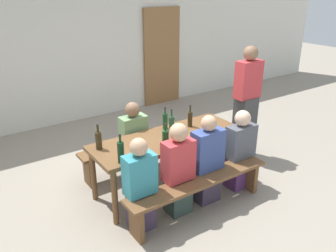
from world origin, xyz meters
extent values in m
plane|color=gray|center=(0.00, 0.00, 0.00)|extent=(24.00, 24.00, 0.00)
cube|color=silver|center=(0.00, 3.18, 1.60)|extent=(14.00, 0.20, 3.20)
cube|color=olive|center=(1.93, 3.04, 1.05)|extent=(0.90, 0.06, 2.10)
cube|color=brown|center=(0.00, 0.00, 0.72)|extent=(2.02, 0.72, 0.05)
cylinder|color=brown|center=(-0.93, -0.30, 0.35)|extent=(0.07, 0.07, 0.70)
cylinder|color=brown|center=(0.93, -0.30, 0.35)|extent=(0.07, 0.07, 0.70)
cylinder|color=brown|center=(-0.93, 0.30, 0.35)|extent=(0.07, 0.07, 0.70)
cylinder|color=brown|center=(0.93, 0.30, 0.35)|extent=(0.07, 0.07, 0.70)
cube|color=brown|center=(0.00, -0.66, 0.43)|extent=(1.92, 0.30, 0.04)
cube|color=brown|center=(-0.86, -0.66, 0.21)|extent=(0.06, 0.24, 0.41)
cube|color=brown|center=(0.86, -0.66, 0.21)|extent=(0.06, 0.24, 0.41)
cube|color=brown|center=(0.00, 0.66, 0.43)|extent=(1.92, 0.30, 0.04)
cube|color=brown|center=(-0.86, 0.66, 0.21)|extent=(0.06, 0.24, 0.41)
cube|color=brown|center=(0.86, 0.66, 0.21)|extent=(0.06, 0.24, 0.41)
cylinder|color=#332814|center=(0.44, 0.12, 0.85)|extent=(0.07, 0.07, 0.21)
cylinder|color=#332814|center=(0.44, 0.12, 1.00)|extent=(0.02, 0.02, 0.09)
cylinder|color=black|center=(0.44, 0.12, 1.05)|extent=(0.03, 0.03, 0.01)
cylinder|color=#143319|center=(-0.81, -0.27, 0.87)|extent=(0.08, 0.08, 0.24)
cylinder|color=#143319|center=(-0.81, -0.27, 1.03)|extent=(0.03, 0.03, 0.08)
cylinder|color=black|center=(-0.81, -0.27, 1.08)|extent=(0.03, 0.03, 0.01)
cylinder|color=#194723|center=(-0.23, -0.29, 0.87)|extent=(0.08, 0.08, 0.24)
cylinder|color=#194723|center=(-0.23, -0.29, 1.03)|extent=(0.03, 0.03, 0.08)
cylinder|color=black|center=(-0.23, -0.29, 1.08)|extent=(0.03, 0.03, 0.01)
cylinder|color=#332814|center=(-0.87, 0.17, 0.86)|extent=(0.08, 0.08, 0.22)
cylinder|color=#332814|center=(-0.87, 0.17, 1.01)|extent=(0.03, 0.03, 0.09)
cylinder|color=black|center=(-0.87, 0.17, 1.06)|extent=(0.03, 0.03, 0.01)
cylinder|color=#194723|center=(0.12, 0.24, 0.86)|extent=(0.07, 0.07, 0.22)
cylinder|color=#194723|center=(0.12, 0.24, 1.01)|extent=(0.02, 0.02, 0.08)
cylinder|color=black|center=(0.12, 0.24, 1.05)|extent=(0.03, 0.03, 0.01)
cylinder|color=#234C2D|center=(0.11, 0.07, 0.86)|extent=(0.07, 0.07, 0.23)
cylinder|color=#234C2D|center=(0.11, 0.07, 1.02)|extent=(0.03, 0.03, 0.09)
cylinder|color=black|center=(0.11, 0.07, 1.08)|extent=(0.03, 0.03, 0.01)
cylinder|color=silver|center=(-0.14, -0.18, 0.75)|extent=(0.06, 0.06, 0.01)
cylinder|color=silver|center=(-0.14, -0.18, 0.80)|extent=(0.01, 0.01, 0.08)
cone|color=beige|center=(-0.14, -0.18, 0.88)|extent=(0.08, 0.08, 0.09)
cylinder|color=silver|center=(0.43, -0.26, 0.75)|extent=(0.06, 0.06, 0.01)
cylinder|color=silver|center=(0.43, -0.26, 0.80)|extent=(0.01, 0.01, 0.08)
cone|color=beige|center=(0.43, -0.26, 0.88)|extent=(0.06, 0.06, 0.10)
cube|color=#44344F|center=(-0.72, -0.51, 0.23)|extent=(0.26, 0.24, 0.45)
cube|color=teal|center=(-0.72, -0.51, 0.68)|extent=(0.34, 0.20, 0.46)
sphere|color=tan|center=(-0.72, -0.51, 1.01)|extent=(0.20, 0.20, 0.20)
cube|color=#30423C|center=(-0.21, -0.51, 0.23)|extent=(0.28, 0.24, 0.45)
cube|color=#C6383D|center=(-0.21, -0.51, 0.69)|extent=(0.37, 0.20, 0.49)
sphere|color=tan|center=(-0.21, -0.51, 1.05)|extent=(0.21, 0.21, 0.21)
cube|color=#3A3044|center=(0.23, -0.51, 0.23)|extent=(0.30, 0.24, 0.45)
cube|color=#384C8C|center=(0.23, -0.51, 0.71)|extent=(0.40, 0.20, 0.51)
sphere|color=tan|center=(0.23, -0.51, 1.06)|extent=(0.19, 0.19, 0.19)
cube|color=#58306A|center=(0.80, -0.51, 0.23)|extent=(0.29, 0.24, 0.45)
cube|color=#4C515B|center=(0.80, -0.51, 0.67)|extent=(0.39, 0.20, 0.44)
sphere|color=beige|center=(0.80, -0.51, 0.99)|extent=(0.21, 0.21, 0.21)
cube|color=#59545F|center=(-0.22, 0.51, 0.23)|extent=(0.27, 0.24, 0.45)
cube|color=#729966|center=(-0.22, 0.51, 0.68)|extent=(0.36, 0.20, 0.47)
sphere|color=#846047|center=(-0.22, 0.51, 1.02)|extent=(0.20, 0.20, 0.20)
cube|color=#3E3F40|center=(1.51, 0.10, 0.49)|extent=(0.30, 0.24, 0.98)
cube|color=#C6383D|center=(1.51, 0.10, 1.26)|extent=(0.40, 0.20, 0.56)
sphere|color=#846047|center=(1.51, 0.10, 1.64)|extent=(0.21, 0.21, 0.21)
camera|label=1|loc=(-2.30, -3.35, 2.59)|focal=37.19mm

